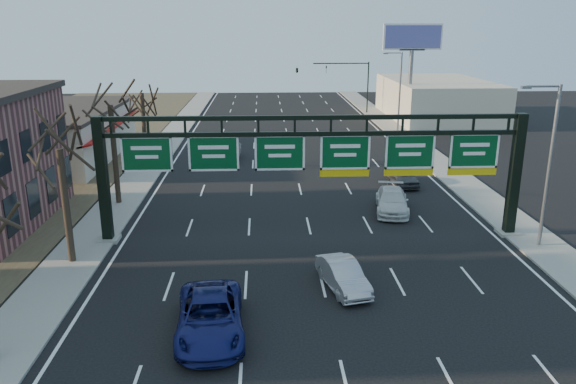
{
  "coord_description": "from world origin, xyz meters",
  "views": [
    {
      "loc": [
        -2.77,
        -22.53,
        12.0
      ],
      "look_at": [
        -1.43,
        6.66,
        3.2
      ],
      "focal_mm": 35.0,
      "sensor_mm": 36.0,
      "label": 1
    }
  ],
  "objects_px": {
    "sign_gantry": "(315,160)",
    "car_white_wagon": "(392,201)",
    "car_silver_sedan": "(343,275)",
    "car_blue_suv": "(210,317)"
  },
  "relations": [
    {
      "from": "sign_gantry",
      "to": "car_blue_suv",
      "type": "xyz_separation_m",
      "value": [
        -5.12,
        -10.43,
        -3.84
      ]
    },
    {
      "from": "car_silver_sedan",
      "to": "car_white_wagon",
      "type": "xyz_separation_m",
      "value": [
        4.82,
        11.12,
        0.06
      ]
    },
    {
      "from": "car_blue_suv",
      "to": "car_white_wagon",
      "type": "distance_m",
      "value": 18.36
    },
    {
      "from": "sign_gantry",
      "to": "car_silver_sedan",
      "type": "distance_m",
      "value": 7.75
    },
    {
      "from": "car_white_wagon",
      "to": "car_blue_suv",
      "type": "bearing_deg",
      "value": -115.69
    },
    {
      "from": "sign_gantry",
      "to": "car_white_wagon",
      "type": "xyz_separation_m",
      "value": [
        5.57,
        4.5,
        -3.9
      ]
    },
    {
      "from": "sign_gantry",
      "to": "car_blue_suv",
      "type": "relative_size",
      "value": 4.33
    },
    {
      "from": "sign_gantry",
      "to": "car_silver_sedan",
      "type": "bearing_deg",
      "value": -83.53
    },
    {
      "from": "car_silver_sedan",
      "to": "car_white_wagon",
      "type": "bearing_deg",
      "value": 53.14
    },
    {
      "from": "sign_gantry",
      "to": "car_silver_sedan",
      "type": "relative_size",
      "value": 6.03
    }
  ]
}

